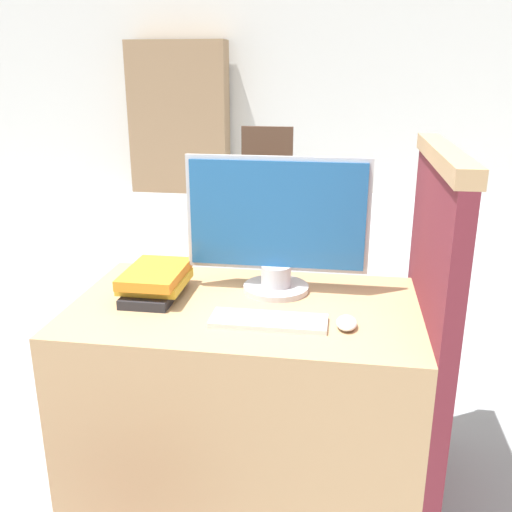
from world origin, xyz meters
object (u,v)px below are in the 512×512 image
object	(u,v)px
mouse	(347,323)
book_stack	(155,281)
far_chair	(265,180)
keyboard	(269,321)
monitor	(277,227)

from	to	relation	value
mouse	book_stack	distance (m)	0.65
far_chair	keyboard	bearing A→B (deg)	-76.84
monitor	far_chair	distance (m)	3.01
keyboard	book_stack	size ratio (longest dim) A/B	1.24
monitor	book_stack	distance (m)	0.44
monitor	keyboard	distance (m)	0.34
monitor	keyboard	xyz separation A→B (m)	(0.01, -0.26, -0.22)
monitor	far_chair	world-z (taller)	monitor
keyboard	monitor	bearing A→B (deg)	92.23
book_stack	mouse	bearing A→B (deg)	-13.94
keyboard	mouse	world-z (taller)	mouse
book_stack	keyboard	bearing A→B (deg)	-22.09
monitor	book_stack	bearing A→B (deg)	-165.59
mouse	keyboard	bearing A→B (deg)	-178.27
keyboard	far_chair	size ratio (longest dim) A/B	0.35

